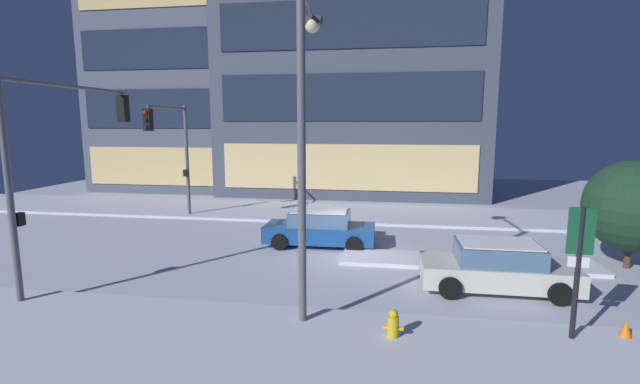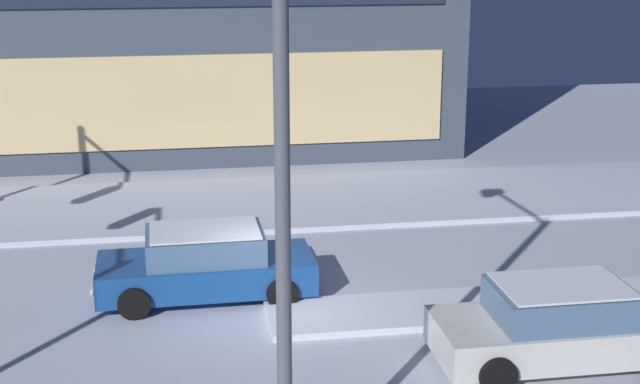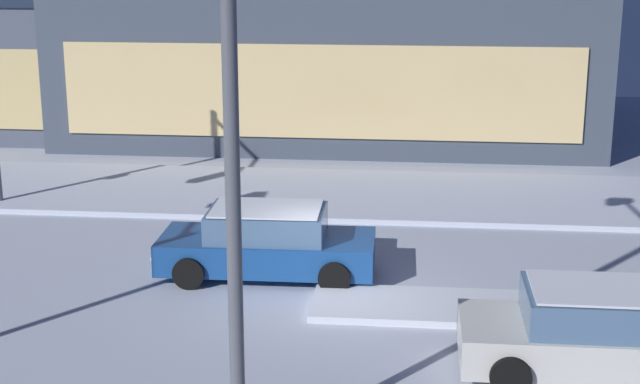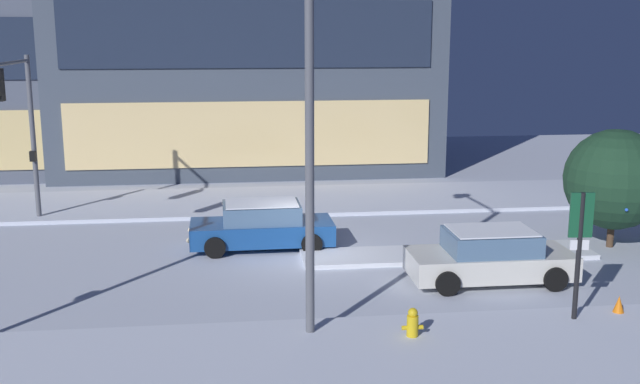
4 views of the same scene
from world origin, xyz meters
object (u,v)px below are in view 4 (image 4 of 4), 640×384
at_px(car_far, 262,226).
at_px(parking_info_sign, 580,241).
at_px(traffic_light_corner_far_left, 19,113).
at_px(decorated_tree_median, 615,179).
at_px(fire_hydrant, 412,326).
at_px(street_lamp_arched, 302,98).
at_px(car_near, 490,257).
at_px(construction_cone, 619,307).

relative_size(car_far, parking_info_sign, 1.46).
relative_size(traffic_light_corner_far_left, parking_info_sign, 1.88).
bearing_deg(parking_info_sign, decorated_tree_median, -28.37).
height_order(fire_hydrant, decorated_tree_median, decorated_tree_median).
height_order(traffic_light_corner_far_left, decorated_tree_median, traffic_light_corner_far_left).
xyz_separation_m(street_lamp_arched, decorated_tree_median, (10.43, 5.32, -3.13)).
relative_size(car_near, parking_info_sign, 1.44).
relative_size(street_lamp_arched, fire_hydrant, 10.30).
bearing_deg(car_far, fire_hydrant, 109.81).
height_order(car_far, decorated_tree_median, decorated_tree_median).
bearing_deg(car_near, construction_cone, -53.79).
xyz_separation_m(street_lamp_arched, construction_cone, (7.61, -0.56, -5.06)).
bearing_deg(construction_cone, fire_hydrant, -170.93).
bearing_deg(fire_hydrant, street_lamp_arched, 148.70).
xyz_separation_m(fire_hydrant, construction_cone, (5.30, 0.84, -0.11)).
bearing_deg(traffic_light_corner_far_left, parking_info_sign, 55.05).
bearing_deg(car_far, traffic_light_corner_far_left, -22.36).
bearing_deg(traffic_light_corner_far_left, car_far, 68.52).
height_order(car_near, traffic_light_corner_far_left, traffic_light_corner_far_left).
relative_size(fire_hydrant, decorated_tree_median, 0.21).
relative_size(traffic_light_corner_far_left, decorated_tree_median, 1.57).
bearing_deg(parking_info_sign, traffic_light_corner_far_left, 60.17).
bearing_deg(car_far, street_lamp_arched, 95.10).
xyz_separation_m(decorated_tree_median, construction_cone, (-2.82, -5.88, -1.93)).
distance_m(car_near, construction_cone, 3.72).
distance_m(street_lamp_arched, parking_info_sign, 7.21).
bearing_deg(street_lamp_arched, car_far, 0.84).
bearing_deg(street_lamp_arched, fire_hydrant, -126.43).
distance_m(fire_hydrant, construction_cone, 5.36).
bearing_deg(construction_cone, car_near, 126.37).
bearing_deg(parking_info_sign, car_near, 21.33).
bearing_deg(decorated_tree_median, car_near, -149.90).
xyz_separation_m(traffic_light_corner_far_left, decorated_tree_median, (19.07, -4.34, -1.88)).
distance_m(fire_hydrant, decorated_tree_median, 10.69).
xyz_separation_m(car_near, car_far, (-6.10, 4.11, -0.00)).
xyz_separation_m(car_far, fire_hydrant, (3.00, -7.93, -0.33)).
bearing_deg(parking_info_sign, fire_hydrant, 103.23).
height_order(car_near, parking_info_sign, parking_info_sign).
height_order(traffic_light_corner_far_left, street_lamp_arched, street_lamp_arched).
relative_size(street_lamp_arched, parking_info_sign, 2.58).
bearing_deg(fire_hydrant, car_near, 50.89).
bearing_deg(car_far, car_near, 145.13).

